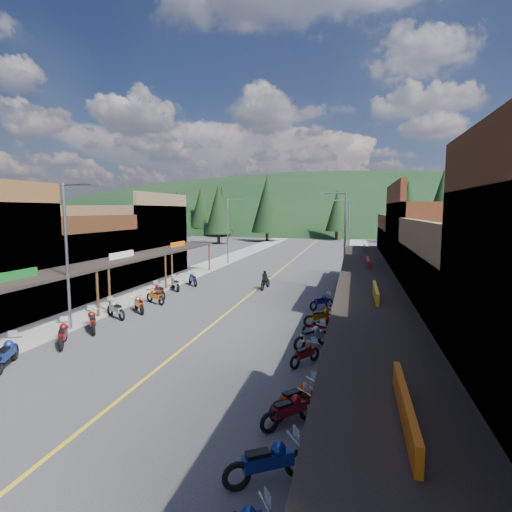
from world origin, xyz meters
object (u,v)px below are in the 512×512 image
Objects in this scene: bike_west_8 at (155,296)px; bike_east_2 at (289,408)px; pine_11 at (443,206)px; bike_east_6 at (321,325)px; bike_west_3 at (7,352)px; bike_east_8 at (321,301)px; bike_east_7 at (321,316)px; bike_east_3 at (298,397)px; pedestrian_east_b at (358,277)px; bike_west_9 at (159,290)px; streetlight_0 at (69,250)px; pine_8 at (178,214)px; streetlight_2 at (343,237)px; bike_east_4 at (305,353)px; pine_9 at (460,212)px; bike_west_6 at (116,308)px; shop_east_2 at (456,261)px; streetlight_1 at (229,228)px; pine_4 at (408,207)px; pine_7 at (201,208)px; bike_east_5 at (312,335)px; pine_3 at (337,211)px; bike_west_10 at (176,283)px; pine_0 at (147,211)px; pine_2 at (267,204)px; bike_west_4 at (63,333)px; pine_5 at (479,204)px; rider_on_bike at (265,282)px; pedestrian_east_a at (376,346)px; shop_east_3 at (427,259)px; pine_10 at (218,209)px; bike_west_7 at (139,303)px.

bike_west_8 is 18.02m from bike_east_2.
pine_11 is 44.26m from bike_east_6.
bike_west_3 is 17.82m from bike_east_8.
bike_east_7 reaches higher than bike_east_8.
bike_east_3 is (0.16, 0.73, 0.04)m from bike_east_2.
pedestrian_east_b is at bearing 127.76° from bike_east_3.
bike_west_9 is 19.10m from bike_east_3.
pine_8 reaches higher than streetlight_0.
streetlight_2 is 4.31× the size of bike_east_4.
bike_west_6 is at bearing -122.11° from pine_9.
bike_east_2 is at bearing -105.39° from pine_11.
shop_east_2 is 16.64m from bike_east_2.
streetlight_1 is at bearing 32.93° from bike_west_8.
bike_east_7 is (28.12, -41.77, -5.37)m from pine_8.
pine_4 is at bearing 26.57° from pine_8.
pine_7 is 90.21m from bike_east_5.
pine_9 is at bearing 36.62° from streetlight_1.
streetlight_2 is 3.94× the size of bike_east_6.
pine_3 is 5.19× the size of bike_west_10.
bike_east_7 is (12.29, 9.25, -0.06)m from bike_west_3.
pine_8 is 4.69× the size of bike_east_7.
bike_east_2 is at bearing -62.00° from pine_8.
pine_3 reaches higher than pedestrian_east_b.
streetlight_2 is 3.77× the size of bike_west_10.
streetlight_2 is at bearing 45.20° from streetlight_0.
shop_east_2 is 15.92m from bike_east_3.
bike_west_3 is 12.41m from bike_east_3.
pine_0 is 87.97m from bike_east_2.
bike_west_10 is at bearing -129.14° from pine_11.
bike_east_8 is (-0.44, 5.71, -0.01)m from bike_east_6.
pine_9 is 63.88m from bike_west_3.
bike_west_6 is 0.99× the size of bike_east_3.
pine_2 is 1.12× the size of pine_4.
bike_east_7 is at bearing 119.47° from bike_east_4.
pine_0 is 5.43× the size of bike_east_2.
bike_east_6 is at bearing -12.03° from bike_west_4.
bike_west_9 is 1.00× the size of bike_east_3.
pine_5 reaches higher than streetlight_1.
pine_8 is 39.65m from rider_on_bike.
pine_2 is at bearing 135.07° from bike_east_4.
bike_west_9 is at bearing -120.06° from pine_5.
pine_5 is at bearing 167.72° from pedestrian_east_a.
streetlight_1 is 0.64× the size of pine_7.
shop_east_3 is at bearing 125.55° from bike_east_6.
pine_10 reaches higher than bike_west_3.
rider_on_bike is at bearing -61.46° from streetlight_1.
pine_3 is at bearing -168.69° from pine_5.
streetlight_0 reaches higher than pedestrian_east_a.
bike_east_8 is at bearing -25.59° from bike_west_7.
bike_west_4 is (4.20, -66.13, -7.36)m from pine_2.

